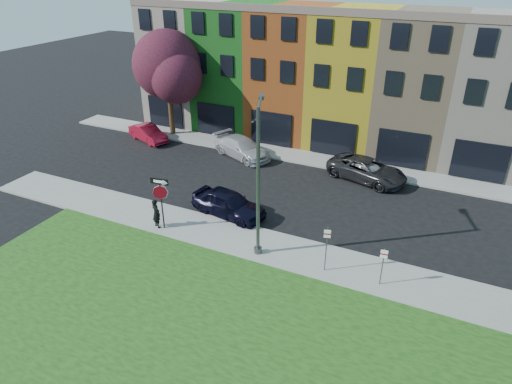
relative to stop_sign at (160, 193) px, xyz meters
The scene contains 15 objects.
ground 6.23m from the stop_sign, 22.10° to the right, with size 120.00×120.00×0.00m, color black.
sidewalk_near 7.74m from the stop_sign, ahead, with size 40.00×3.00×0.12m, color gray.
sidewalk_far 13.23m from the stop_sign, 79.55° to the left, with size 40.00×2.40×0.12m, color gray.
rowhouse_block 19.41m from the stop_sign, 81.43° to the left, with size 30.00×10.12×10.00m.
stop_sign is the anchor object (origin of this frame).
man 1.38m from the stop_sign, behind, with size 0.73×0.60×1.71m, color black.
sedan_near 4.15m from the stop_sign, 49.87° to the left, with size 4.82×2.58×1.56m, color black.
parked_car_red 14.28m from the stop_sign, 130.49° to the left, with size 4.20×2.67×1.31m, color maroon.
parked_car_silver 11.25m from the stop_sign, 93.96° to the left, with size 5.43×3.79×1.46m, color #ACABB0.
parked_car_dark 14.18m from the stop_sign, 51.99° to the left, with size 5.83×3.83×1.49m, color black.
parked_car_white 14.17m from the stop_sign, 50.96° to the left, with size 4.19×2.81×1.32m, color silver.
street_lamp 5.90m from the stop_sign, ahead, with size 1.16×2.47×7.64m.
parking_sign_a 9.27m from the stop_sign, ahead, with size 0.31×0.12×2.41m.
parking_sign_b 11.90m from the stop_sign, ahead, with size 0.32×0.10×1.96m.
tree_purple 15.68m from the stop_sign, 122.25° to the left, with size 6.55×5.73×8.47m.
Camera 1 is at (8.48, -15.12, 13.59)m, focal length 32.00 mm.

